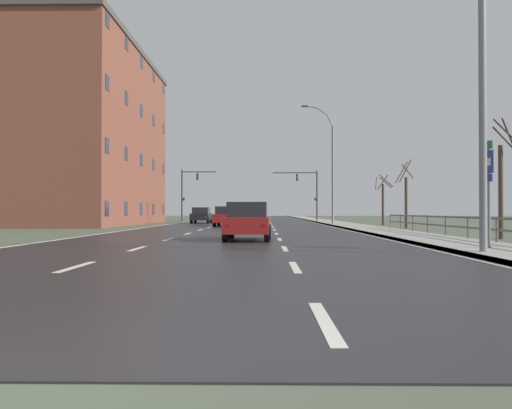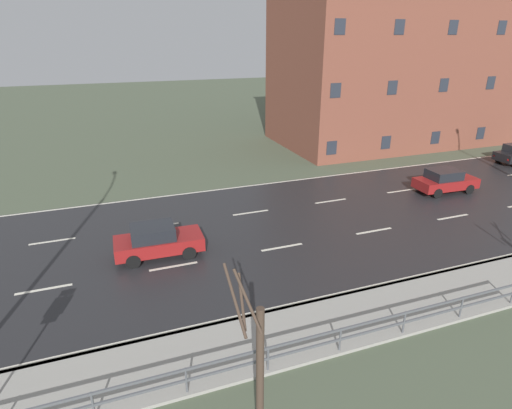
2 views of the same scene
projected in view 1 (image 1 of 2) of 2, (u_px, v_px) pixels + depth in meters
ground_plane at (247, 224)px, 51.62m from camera, size 160.00×160.00×0.12m
road_asphalt_strip at (250, 221)px, 63.62m from camera, size 14.00×120.00×0.03m
sidewalk_right at (319, 220)px, 63.50m from camera, size 3.00×120.00×0.12m
guardrail at (468, 224)px, 20.78m from camera, size 0.07×25.63×1.00m
street_lamp_foreground at (475, 64)px, 14.07m from camera, size 2.89×0.24×10.70m
street_lamp_midground at (330, 167)px, 44.64m from camera, size 2.79×0.24×10.35m
highway_sign at (489, 180)px, 15.50m from camera, size 0.09×0.68×3.32m
traffic_signal_right at (309, 188)px, 60.84m from camera, size 5.29×0.36×5.96m
traffic_signal_left at (188, 188)px, 60.63m from camera, size 4.11×0.36×6.04m
car_near_left at (248, 221)px, 21.35m from camera, size 1.93×4.15×1.57m
car_distant at (201, 215)px, 51.41m from camera, size 1.88×4.12×1.57m
car_far_left at (227, 216)px, 40.63m from camera, size 1.97×4.17×1.57m
brick_building at (79, 137)px, 47.36m from camera, size 11.74×23.61×15.94m
bare_tree_near at (501, 185)px, 22.24m from camera, size 1.29×0.80×5.13m
bare_tree_mid at (406, 198)px, 36.24m from camera, size 1.17×1.14×4.85m
bare_tree_far at (383, 201)px, 44.34m from camera, size 1.51×1.57×4.34m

